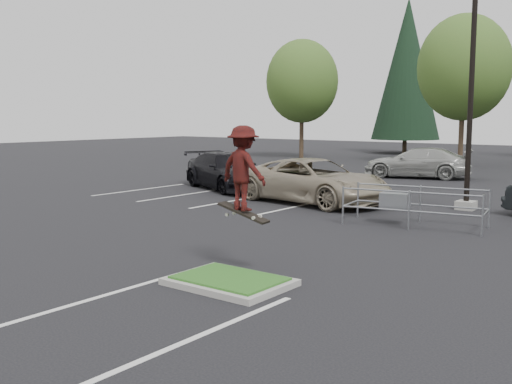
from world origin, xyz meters
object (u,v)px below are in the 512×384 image
Objects in this scene: decid_b at (464,71)px; car_l_tan at (314,181)px; car_l_black at (226,171)px; conif_a at (407,69)px; light_pole at (472,74)px; cart_corral at (400,201)px; car_far_silver at (418,163)px; skateboarder at (243,169)px; decid_a at (302,84)px.

decid_b is 21.05m from car_l_tan.
car_l_black is at bearing -101.44° from decid_b.
conif_a is at bearing 130.17° from decid_b.
light_pole is 1.84× the size of car_l_black.
cart_corral is at bearing -85.75° from car_l_black.
light_pole is 11.32m from car_far_silver.
light_pole reaches higher than car_l_black.
decid_b is 30.30m from skateboarder.
conif_a is at bearing -169.60° from car_far_silver.
car_l_tan is (13.51, -19.84, -4.76)m from decid_a.
conif_a is 35.53m from cart_corral.
light_pole is at bearing -62.62° from conif_a.
car_l_tan is at bearing -79.27° from car_l_black.
car_far_silver is at bearing -64.48° from conif_a.
conif_a is at bearing 104.05° from cart_corral.
conif_a is at bearing 26.96° from car_l_tan.
car_l_black is at bearing -41.87° from car_far_silver.
cart_corral is (5.89, -22.61, -5.34)m from decid_b.
decid_b is at bearing 12.95° from car_l_black.
light_pole is 5.16× the size of skateboarder.
skateboarder is 0.36× the size of car_far_silver.
skateboarder is 14.16m from car_l_black.
car_far_silver is at bearing -34.34° from decid_a.
decid_a is at bearing 135.75° from light_pole.
light_pole is 25.86m from decid_a.
conif_a reaches higher than cart_corral.
car_l_black is at bearing -42.55° from skateboarder.
car_l_tan is 10.96m from car_far_silver.
cart_corral is at bearing -87.18° from skateboarder.
light_pole is at bearing 71.96° from cart_corral.
light_pole reaches higher than skateboarder.
light_pole reaches higher than car_l_tan.
skateboarder is (17.55, -29.03, -3.46)m from decid_a.
skateboarder is at bearing -2.42° from car_far_silver.
cart_corral is at bearing -66.60° from conif_a.
decid_b is 0.74× the size of conif_a.
conif_a reaches higher than decid_b.
decid_a reaches higher than cart_corral.
conif_a is at bearing 32.66° from car_l_black.
conif_a is (4.01, 9.97, 1.52)m from decid_a.
conif_a reaches higher than skateboarder.
car_far_silver is at bearing -71.69° from skateboarder.
cart_corral is 0.75× the size of car_l_black.
light_pole is 11.03m from car_l_black.
car_l_tan is (1.51, -20.34, -5.22)m from decid_b.
light_pole reaches higher than car_far_silver.
skateboarder is at bearing -79.36° from decid_b.
decid_b is 20.11m from car_l_black.
decid_a is 10.85m from conif_a.
conif_a reaches higher than decid_a.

